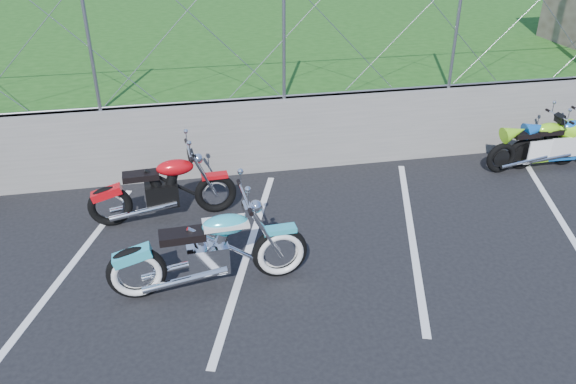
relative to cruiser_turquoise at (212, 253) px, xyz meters
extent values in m
plane|color=black|center=(0.53, -0.30, -0.49)|extent=(90.00, 90.00, 0.00)
cube|color=slate|center=(0.53, 3.20, 0.16)|extent=(30.00, 0.22, 1.30)
cube|color=#1B4B14|center=(0.53, 13.20, 0.16)|extent=(30.00, 20.00, 1.30)
cylinder|color=gray|center=(0.53, 3.20, 0.86)|extent=(28.00, 0.03, 0.03)
cube|color=silver|center=(-1.87, 0.70, -0.49)|extent=(1.49, 4.31, 0.01)
cube|color=silver|center=(0.53, 0.70, -0.49)|extent=(1.49, 4.31, 0.01)
cube|color=silver|center=(2.93, 0.70, -0.49)|extent=(1.49, 4.31, 0.01)
cube|color=silver|center=(5.33, 0.70, -0.49)|extent=(1.49, 4.31, 0.01)
torus|color=black|center=(-0.91, -0.05, -0.14)|extent=(0.72, 0.16, 0.72)
torus|color=black|center=(0.85, 0.04, -0.14)|extent=(0.72, 0.16, 0.72)
cube|color=silver|center=(-0.05, 0.00, -0.06)|extent=(0.52, 0.33, 0.37)
ellipsoid|color=#30B0C2|center=(0.19, 0.01, 0.38)|extent=(0.59, 0.29, 0.25)
cube|color=black|center=(-0.33, -0.02, 0.30)|extent=(0.56, 0.29, 0.10)
cube|color=#30B0C2|center=(0.85, 0.04, 0.20)|extent=(0.42, 0.18, 0.07)
cylinder|color=silver|center=(0.43, 0.02, 0.72)|extent=(0.07, 0.78, 0.03)
torus|color=black|center=(-1.35, 1.77, -0.17)|extent=(0.65, 0.15, 0.64)
torus|color=black|center=(0.20, 1.86, -0.17)|extent=(0.65, 0.15, 0.64)
cube|color=black|center=(-0.60, 1.81, -0.08)|extent=(0.49, 0.32, 0.35)
ellipsoid|color=red|center=(-0.37, 1.83, 0.33)|extent=(0.56, 0.29, 0.24)
cube|color=black|center=(-0.87, 1.80, 0.26)|extent=(0.53, 0.28, 0.09)
cube|color=red|center=(0.20, 1.86, 0.13)|extent=(0.40, 0.18, 0.06)
cylinder|color=silver|center=(-0.15, 1.84, 0.59)|extent=(0.08, 0.75, 0.03)
torus|color=black|center=(5.23, 2.27, -0.22)|extent=(0.56, 0.13, 0.56)
torus|color=black|center=(6.54, 2.33, -0.22)|extent=(0.56, 0.13, 0.56)
cube|color=black|center=(5.87, 2.30, -0.12)|extent=(0.44, 0.28, 0.32)
ellipsoid|color=#8DE71C|center=(6.07, 2.31, 0.25)|extent=(0.50, 0.25, 0.22)
cube|color=black|center=(5.63, 2.29, 0.18)|extent=(0.47, 0.24, 0.08)
cube|color=#8DE71C|center=(6.54, 2.33, 0.04)|extent=(0.36, 0.15, 0.06)
cylinder|color=silver|center=(6.23, 2.31, 0.46)|extent=(0.06, 0.67, 0.03)
torus|color=black|center=(5.67, 2.33, -0.21)|extent=(0.57, 0.13, 0.57)
cube|color=black|center=(6.33, 2.30, -0.11)|extent=(0.45, 0.28, 0.32)
ellipsoid|color=#1359B4|center=(6.54, 2.29, 0.27)|extent=(0.51, 0.25, 0.22)
cube|color=black|center=(6.08, 2.31, 0.20)|extent=(0.48, 0.25, 0.09)
camera|label=1|loc=(-0.22, -5.77, 3.88)|focal=35.00mm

